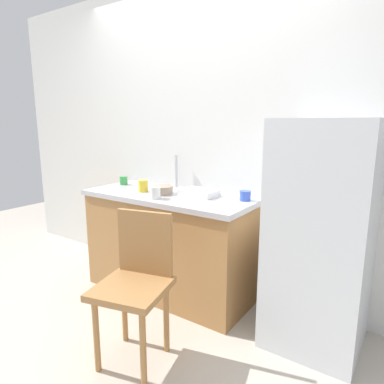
% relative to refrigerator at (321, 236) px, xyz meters
% --- Properties ---
extents(ground_plane, '(8.00, 8.00, 0.00)m').
position_rel_refrigerator_xyz_m(ground_plane, '(-1.09, -0.65, -0.72)').
color(ground_plane, '#BCB2A3').
extents(back_wall, '(4.80, 0.10, 2.59)m').
position_rel_refrigerator_xyz_m(back_wall, '(-1.09, 0.35, 0.58)').
color(back_wall, silver).
rests_on(back_wall, ground_plane).
extents(cabinet_base, '(1.39, 0.60, 0.81)m').
position_rel_refrigerator_xyz_m(cabinet_base, '(-1.19, -0.00, -0.32)').
color(cabinet_base, '#A87542').
rests_on(cabinet_base, ground_plane).
extents(countertop, '(1.43, 0.64, 0.04)m').
position_rel_refrigerator_xyz_m(countertop, '(-1.19, -0.00, 0.11)').
color(countertop, '#B7B7BC').
rests_on(countertop, cabinet_base).
extents(faucet, '(0.02, 0.02, 0.29)m').
position_rel_refrigerator_xyz_m(faucet, '(-1.32, 0.25, 0.27)').
color(faucet, '#B7B7BC').
rests_on(faucet, countertop).
extents(refrigerator, '(0.57, 0.60, 1.44)m').
position_rel_refrigerator_xyz_m(refrigerator, '(0.00, 0.00, 0.00)').
color(refrigerator, silver).
rests_on(refrigerator, ground_plane).
extents(chair, '(0.48, 0.48, 0.89)m').
position_rel_refrigerator_xyz_m(chair, '(-0.86, -0.77, -0.22)').
color(chair, '#A87542').
rests_on(chair, ground_plane).
extents(dish_tray, '(0.28, 0.20, 0.05)m').
position_rel_refrigerator_xyz_m(dish_tray, '(-0.95, 0.06, 0.15)').
color(dish_tray, white).
rests_on(dish_tray, countertop).
extents(terracotta_bowl, '(0.17, 0.17, 0.06)m').
position_rel_refrigerator_xyz_m(terracotta_bowl, '(-1.24, -0.05, 0.16)').
color(terracotta_bowl, gray).
rests_on(terracotta_bowl, countertop).
extents(cup_blue, '(0.08, 0.08, 0.07)m').
position_rel_refrigerator_xyz_m(cup_blue, '(-0.58, 0.11, 0.17)').
color(cup_blue, blue).
rests_on(cup_blue, countertop).
extents(cup_green, '(0.07, 0.07, 0.08)m').
position_rel_refrigerator_xyz_m(cup_green, '(-1.79, 0.07, 0.17)').
color(cup_green, green).
rests_on(cup_green, countertop).
extents(cup_yellow, '(0.08, 0.08, 0.10)m').
position_rel_refrigerator_xyz_m(cup_yellow, '(-1.43, -0.07, 0.18)').
color(cup_yellow, yellow).
rests_on(cup_yellow, countertop).
extents(cup_white, '(0.08, 0.08, 0.09)m').
position_rel_refrigerator_xyz_m(cup_white, '(-1.17, -0.21, 0.17)').
color(cup_white, white).
rests_on(cup_white, countertop).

